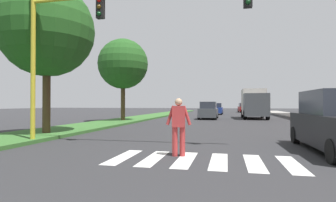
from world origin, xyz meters
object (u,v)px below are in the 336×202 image
at_px(pedestrian_performer, 179,124).
at_px(sedan_far_horizon, 244,108).
at_px(tree_mid, 47,30).
at_px(sedan_midblock, 208,111).
at_px(sedan_distant, 216,109).
at_px(tree_far, 123,64).
at_px(traffic_light_gantry, 101,27).
at_px(truck_box_delivery, 254,103).

height_order(pedestrian_performer, sedan_far_horizon, sedan_far_horizon).
xyz_separation_m(pedestrian_performer, sedan_far_horizon, (4.38, 43.19, -0.14)).
distance_m(tree_mid, pedestrian_performer, 8.91).
bearing_deg(pedestrian_performer, sedan_midblock, 91.36).
xyz_separation_m(sedan_distant, sedan_far_horizon, (4.59, 10.95, 0.02)).
bearing_deg(tree_far, traffic_light_gantry, -71.67).
relative_size(traffic_light_gantry, sedan_distant, 2.30).
xyz_separation_m(traffic_light_gantry, sedan_midblock, (2.72, 18.32, -3.58)).
bearing_deg(sedan_distant, tree_far, -110.89).
height_order(tree_mid, sedan_distant, tree_mid).
xyz_separation_m(tree_far, sedan_far_horizon, (11.65, 29.45, -4.13)).
bearing_deg(tree_mid, sedan_distant, 76.59).
height_order(tree_far, sedan_far_horizon, tree_far).
bearing_deg(pedestrian_performer, sedan_far_horizon, 84.21).
height_order(sedan_far_horizon, truck_box_delivery, truck_box_delivery).
bearing_deg(tree_mid, pedestrian_performer, -26.67).
bearing_deg(sedan_distant, sedan_far_horizon, 67.26).
relative_size(tree_mid, truck_box_delivery, 1.16).
height_order(traffic_light_gantry, sedan_far_horizon, traffic_light_gantry).
relative_size(sedan_midblock, truck_box_delivery, 0.67).
bearing_deg(truck_box_delivery, sedan_midblock, -156.97).
height_order(tree_mid, tree_far, tree_mid).
distance_m(tree_mid, sedan_distant, 29.81).
distance_m(tree_far, sedan_midblock, 9.97).
xyz_separation_m(sedan_distant, truck_box_delivery, (4.34, -10.53, 0.86)).
bearing_deg(traffic_light_gantry, tree_far, 108.33).
relative_size(tree_far, sedan_far_horizon, 1.63).
distance_m(pedestrian_performer, sedan_distant, 32.24).
xyz_separation_m(tree_mid, sedan_midblock, (6.58, 16.20, -4.26)).
distance_m(sedan_midblock, truck_box_delivery, 5.07).
height_order(traffic_light_gantry, pedestrian_performer, traffic_light_gantry).
xyz_separation_m(tree_far, traffic_light_gantry, (4.08, -12.31, -0.53)).
xyz_separation_m(pedestrian_performer, sedan_distant, (-0.21, 32.23, -0.16)).
bearing_deg(pedestrian_performer, traffic_light_gantry, 155.96).
xyz_separation_m(tree_mid, traffic_light_gantry, (3.86, -2.12, -0.68)).
height_order(traffic_light_gantry, truck_box_delivery, traffic_light_gantry).
bearing_deg(truck_box_delivery, tree_far, -145.07).
height_order(pedestrian_performer, sedan_distant, pedestrian_performer).
height_order(sedan_midblock, truck_box_delivery, truck_box_delivery).
xyz_separation_m(sedan_far_horizon, truck_box_delivery, (-0.25, -21.49, 0.84)).
distance_m(sedan_distant, truck_box_delivery, 11.43).
xyz_separation_m(tree_mid, pedestrian_performer, (7.05, -3.54, -4.13)).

